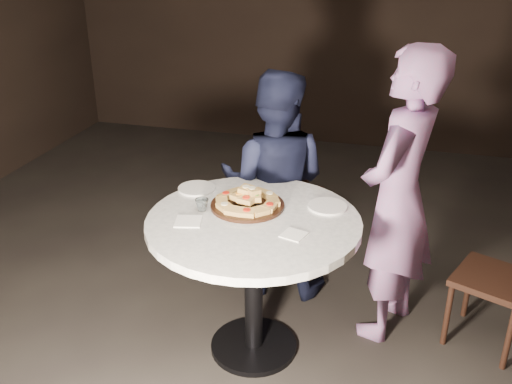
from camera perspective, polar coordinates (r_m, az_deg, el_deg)
floor at (r=3.52m, az=-0.10°, el=-13.94°), size 7.00×7.00×0.00m
table at (r=3.02m, az=-0.25°, el=-5.32°), size 1.38×1.38×0.84m
serving_board at (r=3.07m, az=-0.86°, el=-1.33°), size 0.51×0.51×0.02m
focaccia_pile at (r=3.06m, az=-0.85°, el=-0.69°), size 0.36×0.35×0.09m
plate_left at (r=3.29m, az=-5.96°, el=0.36°), size 0.26×0.26×0.01m
plate_right at (r=3.09m, az=7.16°, el=-1.43°), size 0.23×0.23×0.01m
water_glass at (r=3.03m, az=-5.43°, el=-1.28°), size 0.08×0.08×0.07m
napkin_near at (r=2.94m, az=-6.78°, el=-2.93°), size 0.16×0.16×0.01m
napkin_far at (r=2.80m, az=3.80°, el=-4.28°), size 0.14×0.14×0.01m
chair_far at (r=4.05m, az=2.89°, el=0.06°), size 0.47×0.49×0.88m
chair_right at (r=3.44m, az=24.26°, el=-7.55°), size 0.53×0.52×0.85m
diner_navy at (r=3.60m, az=1.81°, el=0.73°), size 0.73×0.58×1.47m
diner_teal at (r=3.23m, az=14.02°, el=-0.68°), size 0.59×0.72×1.70m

